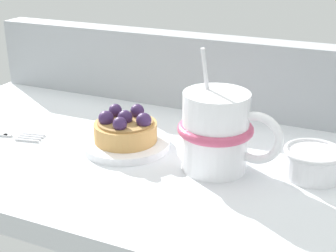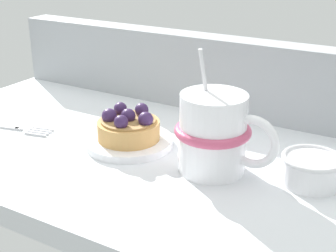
# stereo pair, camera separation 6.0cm
# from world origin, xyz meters

# --- Properties ---
(ground_plane) EXTENTS (0.75, 0.41, 0.03)m
(ground_plane) POSITION_xyz_m (0.00, 0.00, -0.01)
(ground_plane) COLOR silver
(window_rail_back) EXTENTS (0.74, 0.05, 0.12)m
(window_rail_back) POSITION_xyz_m (0.00, 0.18, 0.06)
(window_rail_back) COLOR #9EA3A8
(window_rail_back) RESTS_ON ground_plane
(dessert_plate) EXTENTS (0.12, 0.12, 0.01)m
(dessert_plate) POSITION_xyz_m (-0.03, -0.01, 0.00)
(dessert_plate) COLOR white
(dessert_plate) RESTS_ON ground_plane
(raspberry_tart) EXTENTS (0.08, 0.08, 0.04)m
(raspberry_tart) POSITION_xyz_m (-0.03, -0.01, 0.03)
(raspberry_tart) COLOR tan
(raspberry_tart) RESTS_ON dessert_plate
(coffee_mug) EXTENTS (0.13, 0.09, 0.15)m
(coffee_mug) POSITION_xyz_m (0.10, -0.02, 0.05)
(coffee_mug) COLOR white
(coffee_mug) RESTS_ON ground_plane
(sugar_bowl) EXTENTS (0.07, 0.07, 0.04)m
(sugar_bowl) POSITION_xyz_m (0.21, 0.01, 0.02)
(sugar_bowl) COLOR white
(sugar_bowl) RESTS_ON ground_plane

